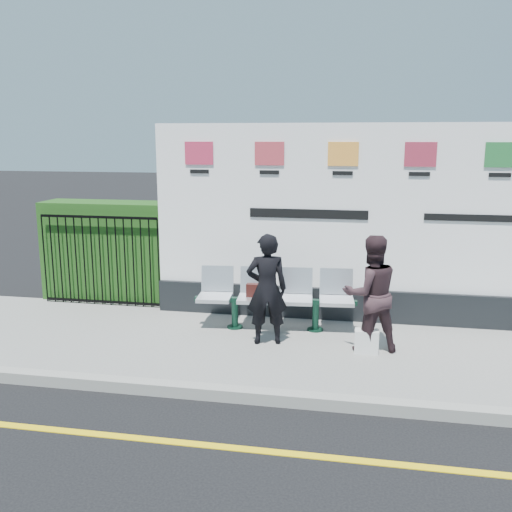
{
  "coord_description": "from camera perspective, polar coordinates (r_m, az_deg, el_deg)",
  "views": [
    {
      "loc": [
        -0.29,
        -4.83,
        2.93
      ],
      "look_at": [
        -1.76,
        2.99,
        1.25
      ],
      "focal_mm": 40.0,
      "sensor_mm": 36.0,
      "label": 1
    }
  ],
  "objects": [
    {
      "name": "woman_left",
      "position": [
        7.76,
        1.08,
        -3.33
      ],
      "size": [
        0.63,
        0.49,
        1.54
      ],
      "primitive_type": "imported",
      "rotation": [
        0.0,
        0.0,
        3.39
      ],
      "color": "black",
      "rests_on": "pavement"
    },
    {
      "name": "billboard",
      "position": [
        8.84,
        15.62,
        1.65
      ],
      "size": [
        8.0,
        0.3,
        3.0
      ],
      "color": "black",
      "rests_on": "pavement"
    },
    {
      "name": "hedge",
      "position": [
        10.27,
        -14.24,
        0.55
      ],
      "size": [
        2.35,
        0.7,
        1.7
      ],
      "primitive_type": "cube",
      "color": "#1E4916",
      "rests_on": "pavement"
    },
    {
      "name": "pavement",
      "position": [
        7.87,
        12.19,
        -9.73
      ],
      "size": [
        14.0,
        3.0,
        0.12
      ],
      "primitive_type": "cube",
      "color": "gray",
      "rests_on": "ground"
    },
    {
      "name": "bench",
      "position": [
        8.46,
        1.91,
        -5.73
      ],
      "size": [
        2.33,
        0.79,
        0.49
      ],
      "primitive_type": null,
      "rotation": [
        0.0,
        0.0,
        0.09
      ],
      "color": "silver",
      "rests_on": "pavement"
    },
    {
      "name": "kerb",
      "position": [
        6.5,
        12.51,
        -14.49
      ],
      "size": [
        14.0,
        0.18,
        0.14
      ],
      "primitive_type": "cube",
      "color": "gray",
      "rests_on": "ground"
    },
    {
      "name": "woman_right",
      "position": [
        7.64,
        11.41,
        -3.71
      ],
      "size": [
        0.92,
        0.82,
        1.56
      ],
      "primitive_type": "imported",
      "rotation": [
        0.0,
        0.0,
        3.49
      ],
      "color": "#332126",
      "rests_on": "pavement"
    },
    {
      "name": "railing",
      "position": [
        9.89,
        -15.3,
        -0.41
      ],
      "size": [
        2.05,
        0.06,
        1.54
      ],
      "primitive_type": null,
      "color": "black",
      "rests_on": "pavement"
    },
    {
      "name": "carrier_bag_white",
      "position": [
        7.73,
        11.0,
        -8.38
      ],
      "size": [
        0.31,
        0.19,
        0.31
      ],
      "primitive_type": "cube",
      "color": "silver",
      "rests_on": "pavement"
    },
    {
      "name": "ground",
      "position": [
        5.65,
        12.78,
        -19.6
      ],
      "size": [
        80.0,
        80.0,
        0.0
      ],
      "primitive_type": "plane",
      "color": "black"
    },
    {
      "name": "yellow_line",
      "position": [
        5.65,
        12.78,
        -19.57
      ],
      "size": [
        14.0,
        0.1,
        0.01
      ],
      "primitive_type": "cube",
      "color": "yellow",
      "rests_on": "ground"
    },
    {
      "name": "handbag_brown",
      "position": [
        8.39,
        -0.12,
        -3.45
      ],
      "size": [
        0.25,
        0.11,
        0.19
      ],
      "primitive_type": "cube",
      "rotation": [
        0.0,
        0.0,
        0.0
      ],
      "color": "black",
      "rests_on": "bench"
    }
  ]
}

